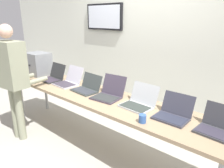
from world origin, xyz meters
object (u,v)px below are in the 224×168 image
object	(u,v)px
equipment_box	(38,64)
laptop_station_3	(109,93)
person	(12,73)
laptop_station_5	(173,113)
laptop_station_0	(53,76)
coffee_mug	(142,119)
workbench	(95,98)
laptop_station_2	(87,87)
laptop_station_1	(69,81)
laptop_station_4	(139,102)
laptop_station_6	(218,127)

from	to	relation	value
equipment_box	laptop_station_3	distance (m)	1.73
equipment_box	laptop_station_3	xyz separation A→B (m)	(1.72, -0.02, -0.14)
person	laptop_station_5	bearing A→B (deg)	17.40
laptop_station_0	coffee_mug	bearing A→B (deg)	-8.15
workbench	coffee_mug	distance (m)	0.96
laptop_station_2	laptop_station_5	world-z (taller)	laptop_station_5
laptop_station_1	laptop_station_4	size ratio (longest dim) A/B	1.06
laptop_station_1	person	distance (m)	0.80
laptop_station_3	person	distance (m)	1.42
laptop_station_1	laptop_station_4	world-z (taller)	laptop_station_1
laptop_station_2	laptop_station_4	world-z (taller)	laptop_station_4
laptop_station_4	laptop_station_6	xyz separation A→B (m)	(0.87, -0.02, -0.00)
laptop_station_3	person	xyz separation A→B (m)	(-1.24, -0.67, 0.19)
equipment_box	laptop_station_2	world-z (taller)	equipment_box
laptop_station_1	coffee_mug	world-z (taller)	laptop_station_1
laptop_station_5	coffee_mug	xyz separation A→B (m)	(-0.18, -0.30, -0.01)
laptop_station_0	laptop_station_1	size ratio (longest dim) A/B	1.00
laptop_station_2	coffee_mug	distance (m)	1.15
equipment_box	laptop_station_1	xyz separation A→B (m)	(0.87, -0.01, -0.14)
laptop_station_6	laptop_station_2	bearing A→B (deg)	-179.52
laptop_station_6	laptop_station_4	bearing A→B (deg)	178.85
laptop_station_3	laptop_station_5	world-z (taller)	laptop_station_3
equipment_box	person	distance (m)	0.84
laptop_station_3	coffee_mug	world-z (taller)	laptop_station_3
laptop_station_1	laptop_station_4	bearing A→B (deg)	0.29
laptop_station_0	laptop_station_3	world-z (taller)	laptop_station_3
laptop_station_0	laptop_station_4	bearing A→B (deg)	0.98
laptop_station_3	laptop_station_6	distance (m)	1.33
laptop_station_5	laptop_station_6	size ratio (longest dim) A/B	0.95
laptop_station_5	equipment_box	bearing A→B (deg)	179.62
laptop_station_3	coffee_mug	size ratio (longest dim) A/B	4.87
workbench	laptop_station_0	world-z (taller)	laptop_station_0
equipment_box	laptop_station_2	size ratio (longest dim) A/B	1.06
equipment_box	workbench	bearing A→B (deg)	-2.44
workbench	person	world-z (taller)	person
laptop_station_4	laptop_station_1	bearing A→B (deg)	-179.71
laptop_station_5	laptop_station_6	bearing A→B (deg)	-0.54
laptop_station_1	laptop_station_6	distance (m)	2.18
laptop_station_0	person	size ratio (longest dim) A/B	0.23
laptop_station_2	workbench	bearing A→B (deg)	-8.31
laptop_station_0	laptop_station_4	distance (m)	1.71
laptop_station_2	laptop_station_1	bearing A→B (deg)	176.72
equipment_box	laptop_station_1	bearing A→B (deg)	-0.69
workbench	laptop_station_3	distance (m)	0.24
equipment_box	laptop_station_4	bearing A→B (deg)	-0.10
laptop_station_2	coffee_mug	world-z (taller)	laptop_station_2
laptop_station_5	coffee_mug	world-z (taller)	laptop_station_5
laptop_station_4	coffee_mug	distance (m)	0.40
equipment_box	laptop_station_1	distance (m)	0.89
laptop_station_1	workbench	bearing A→B (deg)	-4.82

